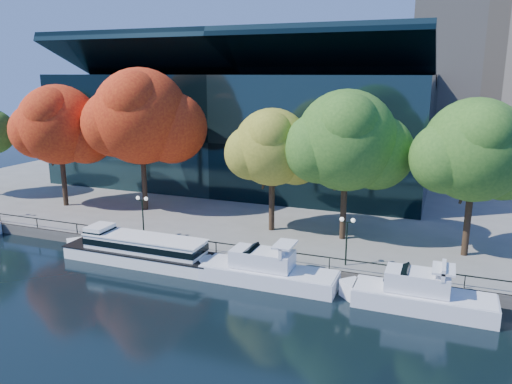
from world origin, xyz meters
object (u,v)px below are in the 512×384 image
at_px(cruiser_near, 263,270).
at_px(tree_4, 348,143).
at_px(tree_1, 60,126).
at_px(tree_5, 477,152).
at_px(lamp_2, 347,230).
at_px(tree_3, 273,149).
at_px(tree_2, 142,118).
at_px(lamp_1, 142,207).
at_px(tour_boat, 137,248).
at_px(cruiser_far, 417,294).

distance_m(cruiser_near, tree_4, 14.20).
xyz_separation_m(cruiser_near, tree_1, (-28.49, 10.27, 9.21)).
distance_m(tree_1, tree_5, 43.58).
bearing_deg(lamp_2, tree_3, 142.28).
height_order(cruiser_near, tree_4, tree_4).
distance_m(tree_2, lamp_1, 12.53).
relative_size(tour_boat, tree_3, 1.29).
bearing_deg(tree_4, lamp_1, -159.93).
distance_m(cruiser_far, lamp_1, 25.49).
bearing_deg(lamp_1, tree_5, 11.85).
bearing_deg(cruiser_near, tree_1, 160.19).
bearing_deg(lamp_2, tree_1, 168.91).
distance_m(tree_2, tree_5, 33.92).
height_order(tree_3, tree_4, tree_4).
xyz_separation_m(tree_1, tree_2, (9.79, 1.88, 1.06)).
relative_size(tour_boat, cruiser_near, 1.28).
height_order(cruiser_near, tree_5, tree_5).
bearing_deg(lamp_1, tree_4, 20.07).
xyz_separation_m(tree_2, lamp_2, (24.56, -8.61, -7.38)).
height_order(cruiser_near, tree_2, tree_2).
bearing_deg(tree_3, cruiser_far, -35.97).
xyz_separation_m(cruiser_far, tree_2, (-30.36, 12.41, 10.23)).
bearing_deg(cruiser_far, tour_boat, 178.96).
bearing_deg(tree_3, tree_1, 179.83).
height_order(cruiser_far, tree_5, tree_5).
xyz_separation_m(tree_2, tree_4, (23.12, -2.11, -1.25)).
bearing_deg(tree_2, lamp_2, -19.33).
distance_m(tour_boat, cruiser_near, 11.90).
relative_size(tree_2, lamp_2, 3.93).
bearing_deg(tree_4, tree_3, 178.79).
bearing_deg(cruiser_far, tree_1, 165.30).
relative_size(tree_3, lamp_2, 2.99).
bearing_deg(cruiser_near, lamp_2, 31.11).
distance_m(cruiser_near, tree_2, 24.55).
xyz_separation_m(cruiser_far, lamp_1, (-25.04, 3.80, 2.86)).
relative_size(cruiser_far, lamp_2, 2.69).
bearing_deg(tree_2, tour_boat, -60.42).
distance_m(cruiser_near, tree_3, 13.27).
xyz_separation_m(cruiser_far, tree_3, (-14.41, 10.46, 8.01)).
height_order(tree_1, tree_3, tree_1).
height_order(tree_3, lamp_2, tree_3).
xyz_separation_m(cruiser_near, tree_3, (-2.75, 10.19, 8.04)).
xyz_separation_m(cruiser_near, lamp_2, (5.85, 3.53, 2.90)).
bearing_deg(lamp_1, tree_2, 121.70).
xyz_separation_m(tour_boat, cruiser_far, (23.56, -0.43, -0.12)).
bearing_deg(tree_2, tree_1, -169.12).
relative_size(cruiser_far, tree_5, 0.81).
bearing_deg(tree_4, tree_2, 174.79).
relative_size(cruiser_near, lamp_2, 2.99).
bearing_deg(tree_2, tree_3, -6.99).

